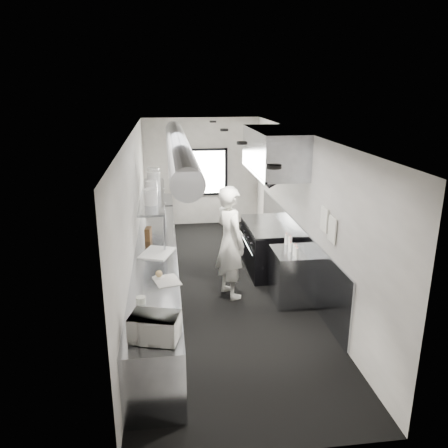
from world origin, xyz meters
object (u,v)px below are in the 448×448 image
object	(u,v)px
far_work_table	(159,217)
deli_tub_a	(136,321)
line_cook	(230,242)
small_plate	(159,277)
squeeze_bottle_c	(291,247)
knife_block	(148,234)
plate_stack_b	(152,188)
squeeze_bottle_e	(286,239)
plate_stack_c	(154,181)
squeeze_bottle_a	(297,253)
range	(267,247)
bottle_station	(292,276)
squeeze_bottle_d	(290,242)
exhaust_hood	(273,151)
plate_stack_d	(154,177)
microwave	(155,327)
deli_tub_b	(141,300)
prep_counter	(157,278)
squeeze_bottle_b	(295,250)
cutting_board	(157,253)
pass_shelf	(153,195)
plate_stack_a	(151,197)

from	to	relation	value
far_work_table	deli_tub_a	distance (m)	6.04
line_cook	small_plate	bearing A→B (deg)	111.20
far_work_table	squeeze_bottle_c	world-z (taller)	squeeze_bottle_c
knife_block	squeeze_bottle_c	world-z (taller)	knife_block
plate_stack_b	squeeze_bottle_e	xyz separation A→B (m)	(2.34, -1.18, -0.72)
knife_block	plate_stack_c	size ratio (longest dim) A/B	0.61
squeeze_bottle_a	range	bearing A→B (deg)	92.57
small_plate	squeeze_bottle_e	distance (m)	2.49
bottle_station	squeeze_bottle_d	world-z (taller)	squeeze_bottle_d
exhaust_hood	squeeze_bottle_a	xyz separation A→B (m)	(0.02, -1.72, -1.40)
plate_stack_b	bottle_station	bearing A→B (deg)	-32.94
deli_tub_a	plate_stack_d	xyz separation A→B (m)	(0.15, 4.56, 0.81)
bottle_station	microwave	distance (m)	3.39
exhaust_hood	knife_block	distance (m)	2.80
range	deli_tub_b	world-z (taller)	deli_tub_b
range	deli_tub_b	bearing A→B (deg)	-128.39
deli_tub_b	knife_block	bearing A→B (deg)	89.42
exhaust_hood	plate_stack_c	world-z (taller)	exhaust_hood
knife_block	squeeze_bottle_a	world-z (taller)	knife_block
range	plate_stack_d	distance (m)	2.78
prep_counter	deli_tub_a	world-z (taller)	deli_tub_a
line_cook	squeeze_bottle_b	size ratio (longest dim) A/B	10.72
squeeze_bottle_b	small_plate	bearing A→B (deg)	-164.56
range	cutting_board	bearing A→B (deg)	-151.20
bottle_station	small_plate	size ratio (longest dim) A/B	5.16
far_work_table	deli_tub_a	xyz separation A→B (m)	(-0.19, -6.02, 0.50)
exhaust_hood	squeeze_bottle_e	world-z (taller)	exhaust_hood
squeeze_bottle_e	plate_stack_b	bearing A→B (deg)	153.15
pass_shelf	microwave	xyz separation A→B (m)	(0.07, -4.15, -0.49)
plate_stack_a	plate_stack_c	bearing A→B (deg)	88.26
line_cook	squeeze_bottle_c	bearing A→B (deg)	-131.19
small_plate	plate_stack_c	world-z (taller)	plate_stack_c
deli_tub_a	deli_tub_b	size ratio (longest dim) A/B	1.07
knife_block	small_plate	bearing A→B (deg)	-73.85
knife_block	plate_stack_b	bearing A→B (deg)	92.24
deli_tub_a	plate_stack_a	distance (m)	3.08
squeeze_bottle_e	small_plate	bearing A→B (deg)	-152.71
prep_counter	deli_tub_b	size ratio (longest dim) A/B	47.69
pass_shelf	range	xyz separation A→B (m)	(2.23, -0.30, -1.07)
range	line_cook	world-z (taller)	line_cook
prep_counter	microwave	size ratio (longest dim) A/B	12.20
squeeze_bottle_a	prep_counter	bearing A→B (deg)	167.13
pass_shelf	squeeze_bottle_d	bearing A→B (deg)	-33.37
deli_tub_b	cutting_board	bearing A→B (deg)	84.10
deli_tub_b	plate_stack_b	xyz separation A→B (m)	(0.10, 3.10, 0.77)
range	bottle_station	xyz separation A→B (m)	(0.11, -1.40, -0.02)
range	squeeze_bottle_d	bearing A→B (deg)	-85.34
squeeze_bottle_c	plate_stack_d	bearing A→B (deg)	133.17
plate_stack_c	small_plate	bearing A→B (deg)	-88.19
pass_shelf	line_cook	size ratio (longest dim) A/B	1.51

